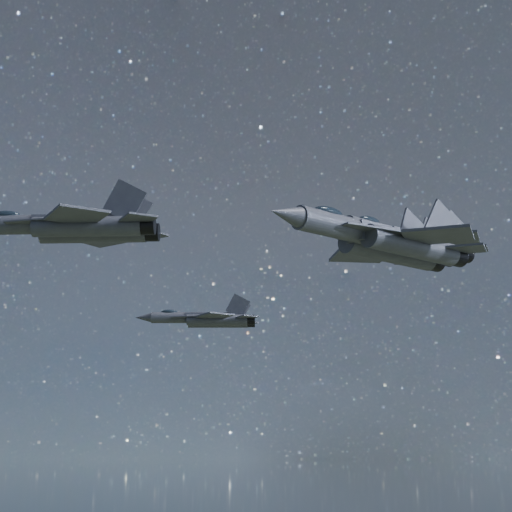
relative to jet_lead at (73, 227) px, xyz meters
name	(u,v)px	position (x,y,z in m)	size (l,w,h in m)	color
jet_lead	(73,227)	(0.00, 0.00, 0.00)	(18.58, 12.30, 4.74)	#363844
jet_left	(208,319)	(19.63, 28.14, -2.44)	(15.06, 10.06, 3.81)	#363844
jet_right	(386,241)	(21.89, -13.59, -2.73)	(19.90, 13.23, 5.06)	#363844
jet_slot	(412,243)	(31.76, -0.06, 1.23)	(19.24, 12.76, 4.90)	#363844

